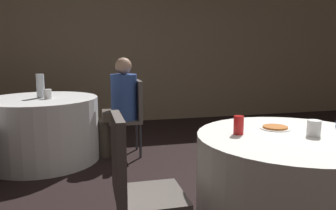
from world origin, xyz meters
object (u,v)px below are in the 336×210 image
object	(u,v)px
table_far	(43,129)
pizza_plate_near	(275,128)
chair_far_east	(132,111)
bottle_far	(40,86)
person_blue_shirt	(119,107)
table_near	(289,191)
chair_near_west	(134,180)
soda_can_red	(239,125)

from	to	relation	value
table_far	pizza_plate_near	distance (m)	2.74
chair_far_east	bottle_far	bearing A→B (deg)	89.29
person_blue_shirt	bottle_far	distance (m)	0.94
table_near	pizza_plate_near	distance (m)	0.43
table_near	person_blue_shirt	xyz separation A→B (m)	(-0.88, 2.22, 0.23)
chair_far_east	pizza_plate_near	distance (m)	2.16
chair_far_east	bottle_far	xyz separation A→B (m)	(-1.06, 0.03, 0.34)
chair_near_west	pizza_plate_near	distance (m)	1.06
table_near	chair_far_east	size ratio (longest dim) A/B	1.31
table_far	bottle_far	size ratio (longest dim) A/B	4.66
table_near	table_far	xyz separation A→B (m)	(-1.78, 2.24, 0.00)
person_blue_shirt	bottle_far	size ratio (longest dim) A/B	4.37
pizza_plate_near	person_blue_shirt	bearing A→B (deg)	113.46
chair_near_west	soda_can_red	size ratio (longest dim) A/B	7.65
soda_can_red	bottle_far	size ratio (longest dim) A/B	0.44
chair_near_west	chair_far_east	size ratio (longest dim) A/B	1.00
soda_can_red	pizza_plate_near	bearing A→B (deg)	13.82
chair_far_east	soda_can_red	world-z (taller)	chair_far_east
table_near	person_blue_shirt	size ratio (longest dim) A/B	1.01
table_near	table_far	world-z (taller)	same
chair_far_east	bottle_far	size ratio (longest dim) A/B	3.36
chair_near_west	bottle_far	bearing A→B (deg)	-161.23
table_near	chair_near_west	distance (m)	1.04
table_far	chair_far_east	world-z (taller)	chair_far_east
person_blue_shirt	soda_can_red	bearing A→B (deg)	-163.94
table_near	chair_far_east	world-z (taller)	chair_far_east
chair_far_east	soda_can_red	bearing A→B (deg)	-168.19
pizza_plate_near	bottle_far	xyz separation A→B (m)	(-1.77, 2.06, 0.13)
table_far	soda_can_red	distance (m)	2.61
table_far	person_blue_shirt	bearing A→B (deg)	-1.17
table_near	bottle_far	bearing A→B (deg)	128.21
chair_near_west	chair_far_east	bearing A→B (deg)	172.38
table_far	pizza_plate_near	xyz separation A→B (m)	(1.78, -2.05, 0.38)
chair_near_west	chair_far_east	distance (m)	2.23
table_near	person_blue_shirt	world-z (taller)	person_blue_shirt
bottle_far	chair_far_east	bearing A→B (deg)	-1.88
pizza_plate_near	soda_can_red	distance (m)	0.33
soda_can_red	bottle_far	distance (m)	2.59
chair_far_east	soda_can_red	distance (m)	2.15
table_near	chair_far_east	xyz separation A→B (m)	(-0.72, 2.22, 0.18)
chair_far_east	bottle_far	distance (m)	1.11
pizza_plate_near	chair_near_west	bearing A→B (deg)	-169.54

